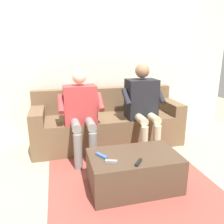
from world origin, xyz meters
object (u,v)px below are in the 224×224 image
(remote_black, at_px, (138,162))
(person_left_seated, at_px, (143,102))
(coffee_table, at_px, (134,171))
(person_right_seated, at_px, (81,110))
(remote_gray, at_px, (111,161))
(couch, at_px, (108,124))
(remote_blue, at_px, (101,156))

(remote_black, bearing_deg, person_left_seated, 16.07)
(coffee_table, height_order, person_right_seated, person_right_seated)
(person_left_seated, distance_m, remote_gray, 1.24)
(person_right_seated, distance_m, remote_black, 1.13)
(person_right_seated, height_order, remote_black, person_right_seated)
(couch, xyz_separation_m, person_left_seated, (-0.43, 0.30, 0.39))
(remote_black, bearing_deg, remote_blue, 94.22)
(person_left_seated, xyz_separation_m, remote_gray, (0.69, 0.98, -0.31))
(person_right_seated, bearing_deg, couch, -141.10)
(person_left_seated, distance_m, person_right_seated, 0.86)
(coffee_table, bearing_deg, person_left_seated, -115.93)
(coffee_table, bearing_deg, person_right_seated, -62.94)
(couch, xyz_separation_m, remote_gray, (0.26, 1.29, 0.09))
(person_right_seated, bearing_deg, remote_black, 111.74)
(couch, xyz_separation_m, remote_black, (0.02, 1.36, 0.09))
(couch, height_order, person_left_seated, person_left_seated)
(remote_blue, height_order, remote_black, remote_blue)
(coffee_table, height_order, remote_black, remote_black)
(remote_gray, xyz_separation_m, remote_blue, (0.07, -0.14, -0.00))
(person_right_seated, bearing_deg, person_left_seated, -177.16)
(couch, xyz_separation_m, remote_blue, (0.33, 1.15, 0.09))
(couch, xyz_separation_m, coffee_table, (0.00, 1.19, -0.11))
(remote_gray, bearing_deg, couch, 99.00)
(remote_blue, relative_size, remote_black, 1.07)
(couch, xyz_separation_m, person_right_seated, (0.43, 0.35, 0.35))
(person_left_seated, bearing_deg, person_right_seated, 2.84)
(coffee_table, distance_m, remote_blue, 0.39)
(person_right_seated, bearing_deg, remote_gray, 99.98)
(couch, bearing_deg, person_left_seated, 144.72)
(person_left_seated, xyz_separation_m, person_right_seated, (0.86, 0.04, -0.04))
(person_right_seated, bearing_deg, remote_blue, 96.97)
(remote_gray, bearing_deg, remote_blue, 136.88)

